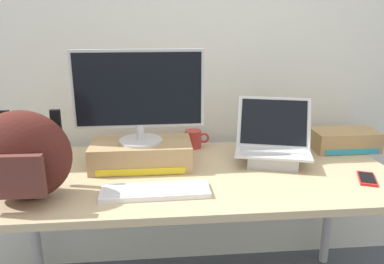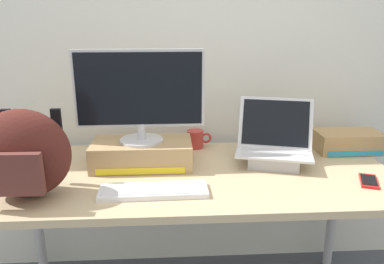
{
  "view_description": "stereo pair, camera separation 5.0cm",
  "coord_description": "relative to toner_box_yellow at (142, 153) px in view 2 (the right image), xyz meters",
  "views": [
    {
      "loc": [
        -0.14,
        -1.51,
        1.38
      ],
      "look_at": [
        0.0,
        0.0,
        0.92
      ],
      "focal_mm": 34.95,
      "sensor_mm": 36.0,
      "label": 1
    },
    {
      "loc": [
        -0.09,
        -1.51,
        1.38
      ],
      "look_at": [
        0.0,
        0.0,
        0.92
      ],
      "focal_mm": 34.95,
      "sensor_mm": 36.0,
      "label": 2
    }
  ],
  "objects": [
    {
      "name": "back_wall",
      "position": [
        0.22,
        0.4,
        0.5
      ],
      "size": [
        7.0,
        0.1,
        2.6
      ],
      "primitive_type": "cube",
      "color": "silver",
      "rests_on": "ground"
    },
    {
      "name": "desk",
      "position": [
        0.22,
        -0.09,
        -0.13
      ],
      "size": [
        1.75,
        0.77,
        0.74
      ],
      "color": "tan",
      "rests_on": "ground"
    },
    {
      "name": "toner_box_yellow",
      "position": [
        0.0,
        0.0,
        0.0
      ],
      "size": [
        0.44,
        0.24,
        0.11
      ],
      "color": "tan",
      "rests_on": "desk"
    },
    {
      "name": "desktop_monitor",
      "position": [
        0.0,
        -0.0,
        0.27
      ],
      "size": [
        0.56,
        0.19,
        0.41
      ],
      "rotation": [
        0.0,
        0.0,
        0.01
      ],
      "color": "silver",
      "rests_on": "toner_box_yellow"
    },
    {
      "name": "open_laptop",
      "position": [
        0.6,
        -0.01,
        0.0
      ],
      "size": [
        0.39,
        0.32,
        0.29
      ],
      "rotation": [
        0.0,
        0.0,
        -0.27
      ],
      "color": "#ADADB2",
      "rests_on": "desk"
    },
    {
      "name": "external_keyboard",
      "position": [
        0.06,
        -0.29,
        -0.05
      ],
      "size": [
        0.41,
        0.14,
        0.02
      ],
      "rotation": [
        0.0,
        0.0,
        0.02
      ],
      "color": "white",
      "rests_on": "desk"
    },
    {
      "name": "messenger_backpack",
      "position": [
        -0.41,
        -0.29,
        0.11
      ],
      "size": [
        0.35,
        0.25,
        0.33
      ],
      "rotation": [
        0.0,
        0.0,
        -0.02
      ],
      "color": "#4C1E19",
      "rests_on": "desk"
    },
    {
      "name": "coffee_mug",
      "position": [
        0.26,
        0.23,
        -0.01
      ],
      "size": [
        0.13,
        0.08,
        0.09
      ],
      "color": "#B2332D",
      "rests_on": "desk"
    },
    {
      "name": "cell_phone",
      "position": [
        0.93,
        -0.24,
        -0.05
      ],
      "size": [
        0.11,
        0.15,
        0.01
      ],
      "rotation": [
        0.0,
        0.0,
        -0.39
      ],
      "color": "red",
      "rests_on": "desk"
    },
    {
      "name": "plush_toy",
      "position": [
        -0.53,
        0.09,
        -0.01
      ],
      "size": [
        0.09,
        0.09,
        0.09
      ],
      "color": "gold",
      "rests_on": "desk"
    },
    {
      "name": "toner_box_cyan",
      "position": [
        1.02,
        0.13,
        -0.01
      ],
      "size": [
        0.32,
        0.18,
        0.1
      ],
      "color": "#A88456",
      "rests_on": "desk"
    }
  ]
}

